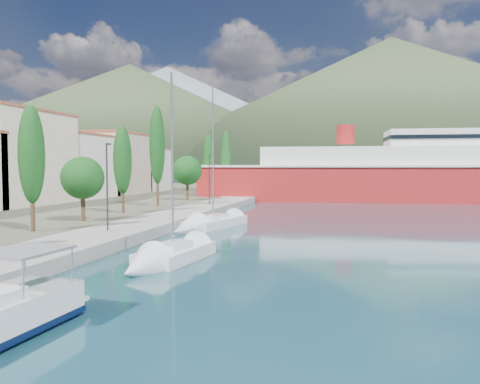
# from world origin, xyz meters

# --- Properties ---
(ground) EXTENTS (1400.00, 1400.00, 0.00)m
(ground) POSITION_xyz_m (0.00, 120.00, 0.00)
(ground) COLOR #19414D
(quay) EXTENTS (5.00, 88.00, 0.80)m
(quay) POSITION_xyz_m (-9.00, 26.00, 0.40)
(quay) COLOR gray
(quay) RESTS_ON ground
(hills_far) EXTENTS (1480.00, 900.00, 180.00)m
(hills_far) POSITION_xyz_m (138.59, 618.73, 77.39)
(hills_far) COLOR slate
(hills_far) RESTS_ON ground
(hills_near) EXTENTS (1010.00, 520.00, 115.00)m
(hills_near) POSITION_xyz_m (98.04, 372.50, 49.18)
(hills_near) COLOR #394A2C
(hills_near) RESTS_ON ground
(town_buildings) EXTENTS (9.20, 69.20, 11.30)m
(town_buildings) POSITION_xyz_m (-32.00, 36.91, 5.57)
(town_buildings) COLOR #BFB69B
(town_buildings) RESTS_ON land_strip
(tree_row) EXTENTS (3.99, 64.33, 11.55)m
(tree_row) POSITION_xyz_m (-14.30, 32.90, 5.79)
(tree_row) COLOR #47301E
(tree_row) RESTS_ON land_strip
(lamp_posts) EXTENTS (0.15, 45.58, 6.06)m
(lamp_posts) POSITION_xyz_m (-9.00, 13.23, 4.08)
(lamp_posts) COLOR #2D2D33
(lamp_posts) RESTS_ON quay
(sailboat_near) EXTENTS (3.33, 8.06, 11.25)m
(sailboat_near) POSITION_xyz_m (-2.36, 5.46, 0.30)
(sailboat_near) COLOR silver
(sailboat_near) RESTS_ON ground
(sailboat_mid) EXTENTS (4.98, 9.91, 13.79)m
(sailboat_mid) POSITION_xyz_m (-4.65, 19.66, 0.33)
(sailboat_mid) COLOR silver
(sailboat_mid) RESTS_ON ground
(ferry) EXTENTS (63.64, 17.70, 12.48)m
(ferry) POSITION_xyz_m (15.46, 59.46, 3.80)
(ferry) COLOR #A21D1D
(ferry) RESTS_ON ground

